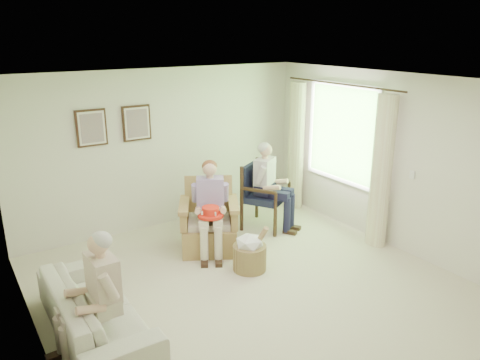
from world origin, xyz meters
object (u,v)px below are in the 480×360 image
at_px(person_sofa, 101,288).
at_px(person_dark, 269,180).
at_px(hatbox, 250,252).
at_px(sofa, 96,310).
at_px(person_wicker, 212,201).
at_px(wicker_armchair, 208,228).
at_px(wood_armchair, 262,192).
at_px(red_hat, 211,213).

bearing_deg(person_sofa, person_dark, 114.42).
relative_size(person_dark, hatbox, 2.09).
distance_m(sofa, person_wicker, 2.36).
xyz_separation_m(wicker_armchair, person_dark, (1.21, 0.12, 0.51)).
xyz_separation_m(wicker_armchair, hatbox, (0.15, -0.90, -0.07)).
xyz_separation_m(wicker_armchair, sofa, (-2.05, -1.20, -0.04)).
height_order(wicker_armchair, wood_armchair, wood_armchair).
distance_m(wicker_armchair, hatbox, 0.91).
relative_size(person_wicker, red_hat, 3.71).
height_order(person_dark, red_hat, person_dark).
relative_size(sofa, hatbox, 3.02).
bearing_deg(person_sofa, red_hat, 119.73).
xyz_separation_m(sofa, hatbox, (2.20, 0.30, -0.03)).
bearing_deg(sofa, hatbox, -82.24).
xyz_separation_m(person_dark, person_sofa, (-3.26, -1.62, -0.13)).
bearing_deg(wood_armchair, hatbox, -163.54).
xyz_separation_m(wood_armchair, person_dark, (0.00, -0.17, 0.26)).
bearing_deg(hatbox, person_wicker, 101.02).
bearing_deg(person_dark, red_hat, 166.04).
relative_size(sofa, person_wicker, 1.50).
bearing_deg(wicker_armchair, hatbox, -51.65).
xyz_separation_m(sofa, person_sofa, (0.00, -0.30, 0.42)).
relative_size(wood_armchair, person_dark, 0.75).
distance_m(wicker_armchair, wood_armchair, 1.27).
xyz_separation_m(wicker_armchair, person_wicker, (0.00, -0.14, 0.46)).
distance_m(person_wicker, hatbox, 0.94).
height_order(wood_armchair, hatbox, wood_armchair).
distance_m(person_dark, person_sofa, 3.64).
distance_m(person_wicker, person_sofa, 2.46).
height_order(person_wicker, person_sofa, person_wicker).
distance_m(person_wicker, red_hat, 0.23).
bearing_deg(wicker_armchair, sofa, -120.73).
height_order(wood_armchair, person_dark, person_dark).
bearing_deg(hatbox, person_sofa, -164.62).
distance_m(sofa, person_sofa, 0.52).
relative_size(person_sofa, hatbox, 1.86).
height_order(sofa, person_sofa, person_sofa).
bearing_deg(person_dark, wood_armchair, 58.23).
relative_size(wicker_armchair, wood_armchair, 0.99).
xyz_separation_m(person_wicker, person_dark, (1.21, 0.26, 0.05)).
height_order(sofa, red_hat, red_hat).
distance_m(person_sofa, hatbox, 2.32).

